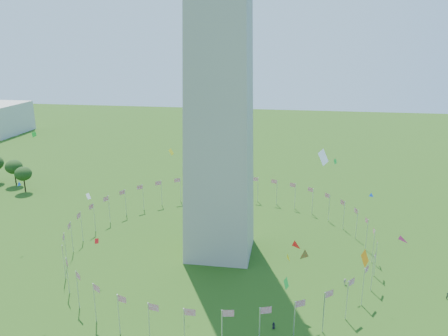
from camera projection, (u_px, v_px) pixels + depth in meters
The scene contains 2 objects.
flag_ring at pixel (220, 236), 118.19m from camera, with size 80.24×80.24×9.00m.
kites_aloft at pixel (270, 236), 83.92m from camera, with size 124.20×77.11×36.17m.
Camera 1 is at (17.97, -56.45, 56.03)m, focal length 35.00 mm.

